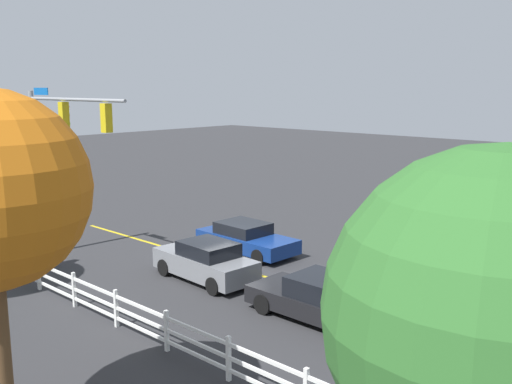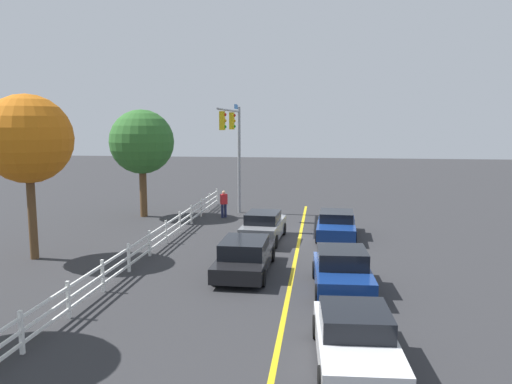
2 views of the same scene
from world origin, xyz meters
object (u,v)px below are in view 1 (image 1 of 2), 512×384
(car_3, at_px, (206,261))
(car_0, at_px, (246,238))
(tree_2, at_px, (495,319))
(car_2, at_px, (428,281))
(car_1, at_px, (324,300))
(pedestrian, at_px, (46,244))

(car_3, bearing_deg, car_0, -65.21)
(car_3, bearing_deg, tree_2, 152.71)
(car_2, bearing_deg, car_3, -155.69)
(car_1, relative_size, car_2, 1.19)
(pedestrian, distance_m, tree_2, 19.89)
(car_3, distance_m, tree_2, 15.82)
(car_0, distance_m, car_1, 7.77)
(car_2, relative_size, tree_2, 0.62)
(car_3, xyz_separation_m, tree_2, (-13.18, 7.83, 3.91))
(car_2, relative_size, pedestrian, 2.39)
(car_0, bearing_deg, car_3, -66.72)
(car_0, bearing_deg, tree_2, -36.19)
(tree_2, bearing_deg, car_2, -61.43)
(car_1, bearing_deg, car_3, -0.67)
(pedestrian, bearing_deg, car_3, 175.85)
(car_0, distance_m, tree_2, 18.97)
(car_0, relative_size, car_1, 0.96)
(car_1, height_order, car_2, car_2)
(car_3, xyz_separation_m, pedestrian, (5.80, 3.17, 0.21))
(pedestrian, xyz_separation_m, tree_2, (-18.98, 4.66, 3.70))
(car_0, xyz_separation_m, tree_2, (-14.59, 11.45, 3.99))
(car_0, height_order, car_1, car_1)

